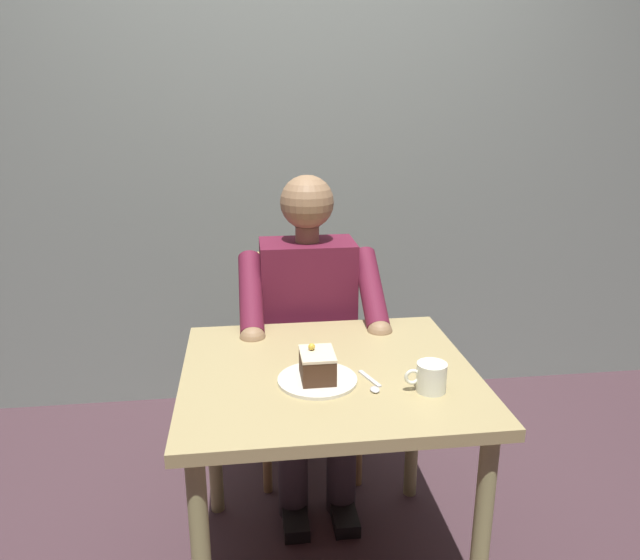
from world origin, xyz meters
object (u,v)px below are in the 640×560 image
at_px(cake_slice, 317,365).
at_px(coffee_cup, 431,376).
at_px(dining_table, 328,398).
at_px(chair, 306,351).
at_px(seated_person, 310,333).
at_px(dessert_spoon, 372,384).

height_order(cake_slice, coffee_cup, cake_slice).
distance_m(dining_table, chair, 0.69).
distance_m(dining_table, seated_person, 0.50).
height_order(seated_person, coffee_cup, seated_person).
height_order(chair, coffee_cup, chair).
bearing_deg(dining_table, chair, -90.00).
bearing_deg(coffee_cup, seated_person, -68.67).
xyz_separation_m(dining_table, dessert_spoon, (-0.11, 0.12, 0.10)).
relative_size(seated_person, coffee_cup, 10.31).
relative_size(cake_slice, coffee_cup, 1.04).
xyz_separation_m(dining_table, cake_slice, (0.04, 0.07, 0.15)).
xyz_separation_m(chair, dessert_spoon, (-0.11, 0.79, 0.24)).
bearing_deg(chair, dining_table, 90.00).
relative_size(chair, seated_person, 0.72).
bearing_deg(dessert_spoon, seated_person, -80.10).
bearing_deg(seated_person, chair, -90.00).
bearing_deg(seated_person, dining_table, 90.00).
bearing_deg(chair, dessert_spoon, 97.78).
relative_size(dining_table, chair, 0.98).
xyz_separation_m(dining_table, chair, (0.00, -0.67, -0.14)).
xyz_separation_m(chair, cake_slice, (0.04, 0.75, 0.29)).
bearing_deg(seated_person, coffee_cup, 111.33).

